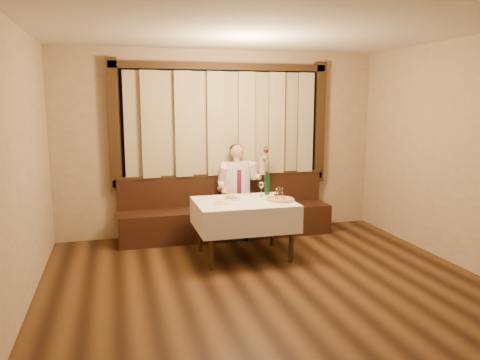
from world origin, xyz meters
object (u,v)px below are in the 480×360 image
object	(u,v)px
pasta_red	(231,197)
pasta_cream	(222,201)
cruet_caddy	(279,193)
banquette	(226,216)
pizza	(280,200)
dining_table	(244,209)
seated_man	(239,184)
green_bottle	(267,184)

from	to	relation	value
pasta_red	pasta_cream	world-z (taller)	pasta_red
cruet_caddy	banquette	bearing A→B (deg)	107.84
pasta_red	pizza	bearing A→B (deg)	-23.63
pasta_red	banquette	bearing A→B (deg)	81.09
cruet_caddy	pizza	bearing A→B (deg)	-119.03
dining_table	pizza	distance (m)	0.49
cruet_caddy	seated_man	bearing A→B (deg)	100.86
pasta_cream	cruet_caddy	size ratio (longest dim) A/B	1.69
banquette	pizza	distance (m)	1.31
pasta_red	pasta_cream	bearing A→B (deg)	-128.66
seated_man	dining_table	bearing A→B (deg)	-100.76
green_bottle	seated_man	xyz separation A→B (m)	(-0.25, 0.61, -0.08)
pasta_cream	cruet_caddy	xyz separation A→B (m)	(0.83, 0.18, 0.02)
green_bottle	seated_man	world-z (taller)	seated_man
pizza	green_bottle	distance (m)	0.46
green_bottle	pasta_red	bearing A→B (deg)	-162.14
banquette	seated_man	xyz separation A→B (m)	(0.18, -0.09, 0.51)
seated_man	pizza	bearing A→B (deg)	-74.93
pasta_red	seated_man	distance (m)	0.85
banquette	green_bottle	bearing A→B (deg)	-58.74
pasta_cream	seated_man	xyz separation A→B (m)	(0.48, 1.00, 0.03)
pizza	green_bottle	size ratio (longest dim) A/B	1.12
cruet_caddy	dining_table	bearing A→B (deg)	179.95
dining_table	seated_man	size ratio (longest dim) A/B	0.90
dining_table	pizza	size ratio (longest dim) A/B	3.37
pasta_red	seated_man	bearing A→B (deg)	68.23
pasta_cream	green_bottle	world-z (taller)	green_bottle
dining_table	seated_man	distance (m)	0.97
dining_table	cruet_caddy	xyz separation A→B (m)	(0.53, 0.12, 0.15)
pasta_cream	cruet_caddy	distance (m)	0.85
pasta_cream	dining_table	bearing A→B (deg)	11.66
pizza	pasta_cream	bearing A→B (deg)	175.93
cruet_caddy	seated_man	xyz separation A→B (m)	(-0.35, 0.82, 0.01)
green_bottle	seated_man	size ratio (longest dim) A/B	0.24
banquette	pizza	size ratio (longest dim) A/B	8.49
pasta_cream	pizza	bearing A→B (deg)	-4.07
banquette	seated_man	world-z (taller)	seated_man
pizza	pasta_red	world-z (taller)	pasta_red
banquette	cruet_caddy	bearing A→B (deg)	-59.69
pizza	pasta_red	bearing A→B (deg)	156.37
dining_table	pasta_red	world-z (taller)	pasta_red
cruet_caddy	pasta_red	bearing A→B (deg)	165.13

